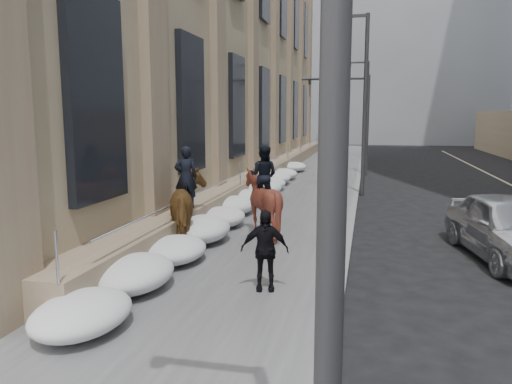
% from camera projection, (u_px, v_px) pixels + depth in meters
% --- Properties ---
extents(ground, '(140.00, 140.00, 0.00)m').
position_uv_depth(ground, '(203.00, 301.00, 9.88)').
color(ground, black).
rests_on(ground, ground).
extents(sidewalk, '(5.00, 80.00, 0.12)m').
position_uv_depth(sidewalk, '(285.00, 207.00, 19.51)').
color(sidewalk, '#4D4D4F').
rests_on(sidewalk, ground).
extents(curb, '(0.24, 80.00, 0.12)m').
position_uv_depth(curb, '(353.00, 210.00, 18.94)').
color(curb, slate).
rests_on(curb, ground).
extents(limestone_building, '(6.10, 44.00, 18.00)m').
position_uv_depth(limestone_building, '(225.00, 23.00, 28.90)').
color(limestone_building, '#8B765B').
rests_on(limestone_building, ground).
extents(bg_building_mid, '(30.00, 12.00, 28.00)m').
position_uv_depth(bg_building_mid, '(379.00, 34.00, 64.71)').
color(bg_building_mid, slate).
rests_on(bg_building_mid, ground).
extents(bg_building_far, '(24.00, 12.00, 20.00)m').
position_uv_depth(bg_building_far, '(312.00, 74.00, 79.06)').
color(bg_building_far, gray).
rests_on(bg_building_far, ground).
extents(streetlight_mid, '(1.71, 0.24, 8.00)m').
position_uv_depth(streetlight_mid, '(362.00, 94.00, 22.08)').
color(streetlight_mid, '#2D2D30').
rests_on(streetlight_mid, ground).
extents(streetlight_far, '(1.71, 0.24, 8.00)m').
position_uv_depth(streetlight_far, '(365.00, 103.00, 41.36)').
color(streetlight_far, '#2D2D30').
rests_on(streetlight_far, ground).
extents(traffic_signal, '(4.10, 0.22, 6.00)m').
position_uv_depth(traffic_signal, '(352.00, 109.00, 30.02)').
color(traffic_signal, '#2D2D30').
rests_on(traffic_signal, ground).
extents(snow_bank, '(1.70, 18.10, 0.76)m').
position_uv_depth(snow_bank, '(237.00, 204.00, 17.93)').
color(snow_bank, silver).
rests_on(snow_bank, sidewalk).
extents(mounted_horse_left, '(1.94, 2.65, 2.68)m').
position_uv_depth(mounted_horse_left, '(190.00, 205.00, 13.67)').
color(mounted_horse_left, '#503418').
rests_on(mounted_horse_left, sidewalk).
extents(mounted_horse_right, '(1.74, 1.92, 2.64)m').
position_uv_depth(mounted_horse_right, '(262.00, 199.00, 14.49)').
color(mounted_horse_right, '#471D14').
rests_on(mounted_horse_right, sidewalk).
extents(pedestrian, '(1.03, 0.58, 1.66)m').
position_uv_depth(pedestrian, '(265.00, 250.00, 10.05)').
color(pedestrian, black).
rests_on(pedestrian, sidewalk).
extents(car_silver, '(2.74, 5.13, 1.66)m').
position_uv_depth(car_silver, '(508.00, 227.00, 12.64)').
color(car_silver, '#B3B6BC').
rests_on(car_silver, ground).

